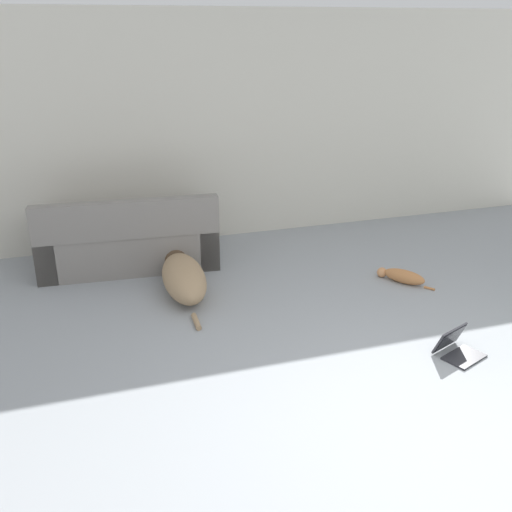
# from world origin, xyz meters

# --- Properties ---
(ground_plane) EXTENTS (20.00, 20.00, 0.00)m
(ground_plane) POSITION_xyz_m (0.00, 0.00, 0.00)
(ground_plane) COLOR #999EA3
(wall_back) EXTENTS (7.93, 0.06, 2.58)m
(wall_back) POSITION_xyz_m (0.00, 4.15, 1.29)
(wall_back) COLOR beige
(wall_back) RESTS_ON ground_plane
(couch) EXTENTS (1.88, 0.93, 0.81)m
(couch) POSITION_xyz_m (-1.62, 3.51, 0.27)
(couch) COLOR gray
(couch) RESTS_ON ground_plane
(dog) EXTENTS (0.42, 1.49, 0.34)m
(dog) POSITION_xyz_m (-1.20, 2.75, 0.17)
(dog) COLOR #A38460
(dog) RESTS_ON ground_plane
(cat) EXTENTS (0.41, 0.53, 0.14)m
(cat) POSITION_xyz_m (0.93, 2.26, 0.07)
(cat) COLOR #BC7A47
(cat) RESTS_ON ground_plane
(laptop_open) EXTENTS (0.40, 0.39, 0.21)m
(laptop_open) POSITION_xyz_m (0.62, 0.95, 0.07)
(laptop_open) COLOR #2D2D33
(laptop_open) RESTS_ON ground_plane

